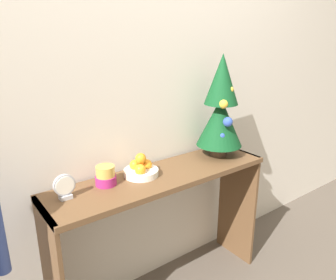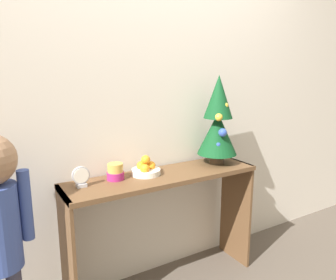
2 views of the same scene
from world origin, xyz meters
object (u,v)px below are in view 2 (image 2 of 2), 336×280
at_px(mini_tree, 218,122).
at_px(singing_bowl, 115,172).
at_px(desk_clock, 81,177).
at_px(fruit_bowl, 146,169).

xyz_separation_m(mini_tree, singing_bowl, (-0.76, 0.04, -0.26)).
distance_m(mini_tree, singing_bowl, 0.80).
xyz_separation_m(singing_bowl, desk_clock, (-0.22, -0.02, 0.01)).
bearing_deg(mini_tree, desk_clock, 178.91).
bearing_deg(mini_tree, singing_bowl, 176.84).
distance_m(fruit_bowl, singing_bowl, 0.20).
xyz_separation_m(fruit_bowl, singing_bowl, (-0.20, 0.01, 0.01)).
bearing_deg(fruit_bowl, desk_clock, -178.23).
xyz_separation_m(mini_tree, desk_clock, (-0.98, 0.02, -0.24)).
bearing_deg(singing_bowl, mini_tree, -3.16).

